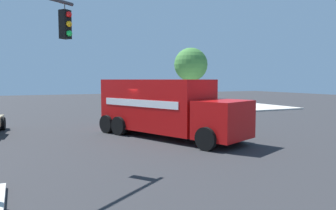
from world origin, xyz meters
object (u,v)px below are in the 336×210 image
object	(u,v)px
pedestrian_near_corner	(206,96)
shade_tree_near	(191,65)
delivery_truck	(165,107)
traffic_light_primary	(3,48)

from	to	relation	value
pedestrian_near_corner	shade_tree_near	size ratio (longest dim) A/B	0.25
delivery_truck	pedestrian_near_corner	distance (m)	21.59
delivery_truck	pedestrian_near_corner	world-z (taller)	delivery_truck
delivery_truck	shade_tree_near	distance (m)	23.73
delivery_truck	traffic_light_primary	distance (m)	9.07
traffic_light_primary	shade_tree_near	distance (m)	31.80
delivery_truck	traffic_light_primary	xyz separation A→B (m)	(7.19, 5.03, 2.31)
traffic_light_primary	pedestrian_near_corner	size ratio (longest dim) A/B	3.39
delivery_truck	traffic_light_primary	size ratio (longest dim) A/B	1.52
traffic_light_primary	shade_tree_near	xyz separation A→B (m)	(-19.80, -24.87, 0.94)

